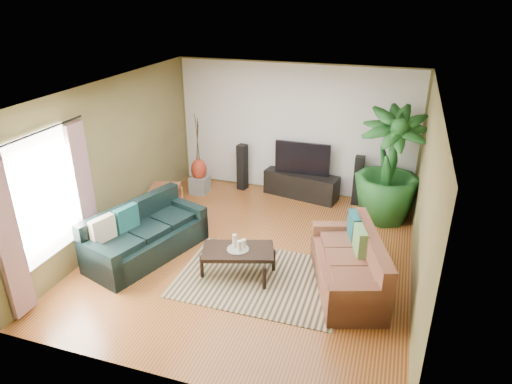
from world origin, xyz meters
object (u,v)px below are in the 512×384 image
at_px(sofa_right, 348,262).
at_px(vase, 199,169).
at_px(coffee_table, 238,262).
at_px(side_table, 166,200).
at_px(tv_stand, 301,185).
at_px(television, 302,158).
at_px(speaker_left, 242,167).
at_px(potted_plant, 389,166).
at_px(speaker_right, 358,181).
at_px(sofa_left, 146,232).
at_px(pedestal, 200,185).

bearing_deg(sofa_right, vase, -143.26).
bearing_deg(coffee_table, sofa_right, -11.15).
distance_m(sofa_right, side_table, 3.88).
bearing_deg(vase, coffee_table, -55.01).
height_order(tv_stand, television, television).
distance_m(coffee_table, speaker_left, 3.26).
height_order(speaker_left, side_table, speaker_left).
distance_m(speaker_left, vase, 0.93).
height_order(potted_plant, vase, potted_plant).
height_order(tv_stand, vase, vase).
distance_m(speaker_right, side_table, 3.81).
bearing_deg(speaker_right, tv_stand, 179.73).
bearing_deg(speaker_left, sofa_left, -88.30).
bearing_deg(pedestal, television, 12.92).
relative_size(speaker_right, vase, 2.19).
xyz_separation_m(speaker_left, potted_plant, (3.01, -0.50, 0.56)).
relative_size(sofa_left, television, 1.77).
height_order(speaker_right, vase, speaker_right).
xyz_separation_m(sofa_right, tv_stand, (-1.34, 2.90, -0.17)).
bearing_deg(speaker_right, side_table, -155.70).
distance_m(sofa_right, television, 3.22).
distance_m(sofa_right, coffee_table, 1.64).
bearing_deg(tv_stand, television, -168.73).
distance_m(tv_stand, potted_plant, 1.95).
distance_m(sofa_right, pedestal, 4.20).
relative_size(tv_stand, speaker_left, 1.54).
bearing_deg(speaker_left, television, 12.37).
xyz_separation_m(speaker_right, side_table, (-3.46, -1.58, -0.23)).
bearing_deg(sofa_left, speaker_right, -26.83).
bearing_deg(sofa_left, potted_plant, -36.65).
bearing_deg(speaker_left, pedestal, -136.55).
xyz_separation_m(vase, side_table, (-0.21, -1.10, -0.25)).
bearing_deg(vase, speaker_right, 8.43).
height_order(sofa_right, television, television).
bearing_deg(television, potted_plant, -16.21).
relative_size(television, side_table, 2.02).
bearing_deg(sofa_left, tv_stand, -13.61).
distance_m(sofa_left, vase, 2.56).
height_order(sofa_left, pedestal, sofa_left).
relative_size(pedestal, vase, 0.78).
bearing_deg(sofa_right, potted_plant, 153.06).
xyz_separation_m(sofa_right, side_table, (-3.64, 1.32, -0.14)).
xyz_separation_m(speaker_right, potted_plant, (0.56, -0.50, 0.56)).
distance_m(vase, side_table, 1.15).
relative_size(sofa_right, television, 1.62).
distance_m(sofa_left, potted_plant, 4.43).
height_order(sofa_left, side_table, sofa_left).
height_order(potted_plant, side_table, potted_plant).
bearing_deg(sofa_left, side_table, 35.02).
height_order(coffee_table, speaker_right, speaker_right).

